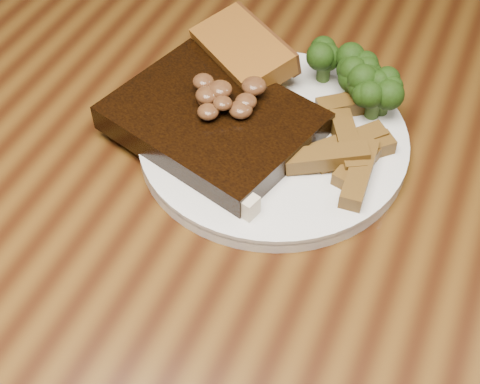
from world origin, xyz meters
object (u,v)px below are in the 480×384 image
(chair_far, at_px, (415,27))
(plate, at_px, (273,141))
(dining_table, at_px, (243,263))
(potato_wedges, at_px, (351,137))
(garlic_bread, at_px, (242,67))
(steak, at_px, (213,121))

(chair_far, height_order, plate, chair_far)
(dining_table, relative_size, potato_wedges, 16.78)
(potato_wedges, bearing_deg, chair_far, 92.88)
(dining_table, xyz_separation_m, garlic_bread, (-0.06, 0.15, 0.12))
(steak, bearing_deg, dining_table, -30.42)
(dining_table, bearing_deg, plate, 91.59)
(garlic_bread, bearing_deg, potato_wedges, 11.59)
(dining_table, bearing_deg, potato_wedges, 53.83)
(garlic_bread, bearing_deg, dining_table, -32.30)
(dining_table, bearing_deg, chair_far, 86.83)
(plate, distance_m, garlic_bread, 0.10)
(dining_table, height_order, steak, steak)
(dining_table, xyz_separation_m, plate, (-0.00, 0.08, 0.10))
(steak, relative_size, potato_wedges, 1.88)
(plate, relative_size, garlic_bread, 2.37)
(steak, distance_m, potato_wedges, 0.13)
(dining_table, bearing_deg, steak, 133.42)
(plate, xyz_separation_m, garlic_bread, (-0.06, 0.07, 0.02))
(steak, xyz_separation_m, garlic_bread, (-0.01, 0.09, -0.00))
(potato_wedges, bearing_deg, garlic_bread, 157.49)
(steak, height_order, potato_wedges, steak)
(dining_table, distance_m, steak, 0.14)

